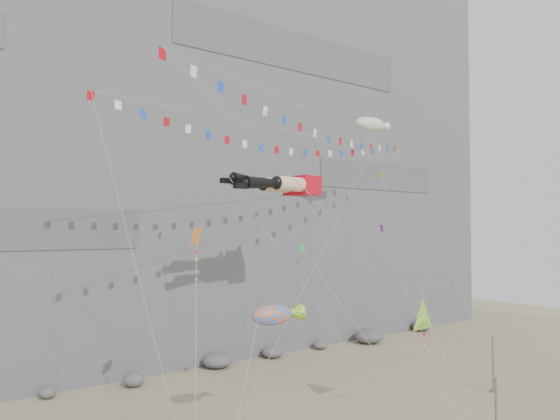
# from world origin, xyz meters

# --- Properties ---
(cliff) EXTENTS (80.00, 28.00, 50.00)m
(cliff) POSITION_xyz_m (0.00, 32.00, 25.00)
(cliff) COLOR slate
(cliff) RESTS_ON ground
(talus_boulders) EXTENTS (60.00, 3.00, 1.20)m
(talus_boulders) POSITION_xyz_m (0.00, 17.00, 0.60)
(talus_boulders) COLOR #5E5E63
(talus_boulders) RESTS_ON ground
(anchor_pole_center) EXTENTS (0.12, 0.12, 4.32)m
(anchor_pole_center) POSITION_xyz_m (1.52, -8.30, 2.16)
(anchor_pole_center) COLOR slate
(anchor_pole_center) RESTS_ON ground
(anchor_pole_right) EXTENTS (0.12, 0.12, 4.05)m
(anchor_pole_right) POSITION_xyz_m (12.57, -1.49, 2.02)
(anchor_pole_right) COLOR slate
(anchor_pole_right) RESTS_ON ground
(legs_kite) EXTENTS (8.27, 16.10, 21.22)m
(legs_kite) POSITION_xyz_m (-0.35, 7.48, 15.33)
(legs_kite) COLOR #B70B16
(legs_kite) RESTS_ON ground
(flag_banner_upper) EXTENTS (29.32, 15.20, 26.78)m
(flag_banner_upper) POSITION_xyz_m (0.02, 9.49, 19.88)
(flag_banner_upper) COLOR #B70B16
(flag_banner_upper) RESTS_ON ground
(flag_banner_lower) EXTENTS (30.83, 12.90, 24.61)m
(flag_banner_lower) POSITION_xyz_m (1.14, 4.65, 20.16)
(flag_banner_lower) COLOR #B70B16
(flag_banner_lower) RESTS_ON ground
(harlequin_kite) EXTENTS (4.91, 7.97, 14.04)m
(harlequin_kite) POSITION_xyz_m (-10.30, 2.21, 11.61)
(harlequin_kite) COLOR red
(harlequin_kite) RESTS_ON ground
(fish_windsock) EXTENTS (8.13, 5.18, 10.49)m
(fish_windsock) POSITION_xyz_m (-6.90, -0.18, 7.33)
(fish_windsock) COLOR #F5530C
(fish_windsock) RESTS_ON ground
(delta_kite) EXTENTS (2.47, 5.39, 8.62)m
(delta_kite) POSITION_xyz_m (2.29, -3.23, 6.58)
(delta_kite) COLOR yellow
(delta_kite) RESTS_ON ground
(blimp_windsock) EXTENTS (4.24, 12.19, 24.19)m
(blimp_windsock) POSITION_xyz_m (11.08, 9.23, 21.38)
(blimp_windsock) COLOR beige
(blimp_windsock) RESTS_ON ground
(small_kite_a) EXTENTS (3.99, 16.09, 23.64)m
(small_kite_a) POSITION_xyz_m (-5.43, 8.27, 16.94)
(small_kite_a) COLOR #FF5115
(small_kite_a) RESTS_ON ground
(small_kite_b) EXTENTS (7.67, 13.01, 18.60)m
(small_kite_b) POSITION_xyz_m (8.57, 5.63, 11.93)
(small_kite_b) COLOR purple
(small_kite_b) RESTS_ON ground
(small_kite_c) EXTENTS (4.07, 8.24, 13.71)m
(small_kite_c) POSITION_xyz_m (-3.43, 1.14, 10.61)
(small_kite_c) COLOR green
(small_kite_c) RESTS_ON ground
(small_kite_d) EXTENTS (7.90, 13.92, 22.37)m
(small_kite_d) POSITION_xyz_m (8.98, 5.96, 16.06)
(small_kite_d) COLOR yellow
(small_kite_d) RESTS_ON ground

